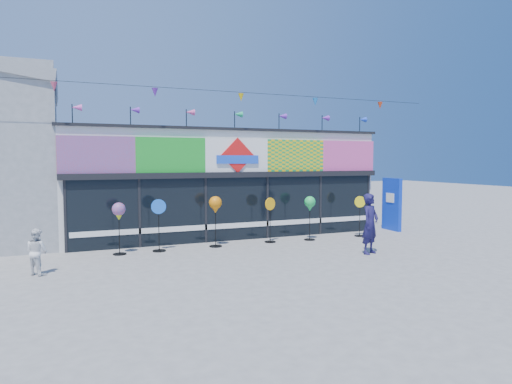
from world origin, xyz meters
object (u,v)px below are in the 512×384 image
spinner_0 (119,213)px  child (37,252)px  spinner_5 (360,215)px  blue_sign (392,204)px  spinner_2 (215,206)px  spinner_3 (270,219)px  spinner_4 (310,205)px  spinner_1 (159,224)px  adult_man (370,224)px

spinner_0 → child: 2.93m
spinner_5 → child: 11.26m
blue_sign → spinner_0: 11.08m
spinner_2 → spinner_3: spinner_2 is taller
spinner_0 → spinner_2: bearing=0.9°
spinner_3 → spinner_4: 1.60m
spinner_0 → spinner_1: size_ratio=0.97×
spinner_1 → spinner_3: bearing=0.9°
spinner_3 → blue_sign: bearing=5.7°
spinner_0 → spinner_1: (1.23, 0.02, -0.41)m
spinner_5 → blue_sign: bearing=19.4°
spinner_1 → child: 3.90m
spinner_1 → adult_man: adult_man is taller
spinner_1 → child: spinner_1 is taller
spinner_2 → spinner_5: (5.76, -0.15, -0.55)m
spinner_0 → spinner_5: (8.91, -0.09, -0.48)m
spinner_5 → spinner_2: bearing=178.6°
spinner_0 → child: (-2.23, -1.76, -0.70)m
adult_man → spinner_1: bearing=129.0°
blue_sign → spinner_5: 2.30m
spinner_5 → spinner_4: bearing=179.5°
spinner_0 → spinner_4: 6.72m
spinner_4 → adult_man: bearing=-80.1°
spinner_4 → child: spinner_4 is taller
spinner_2 → spinner_5: 5.79m
spinner_1 → spinner_5: bearing=-0.9°
spinner_3 → spinner_4: spinner_4 is taller
child → spinner_3: bearing=-120.1°
spinner_4 → adult_man: (0.51, -2.88, -0.35)m
spinner_0 → adult_man: 7.81m
spinner_0 → spinner_3: 5.21m
blue_sign → spinner_5: (-2.15, -0.76, -0.28)m
spinner_2 → child: size_ratio=1.44×
spinner_0 → spinner_1: spinner_1 is taller
spinner_0 → spinner_2: size_ratio=0.95×
spinner_2 → spinner_3: bearing=0.8°
blue_sign → adult_man: blue_sign is taller
spinner_3 → spinner_5: (3.72, -0.17, -0.03)m
blue_sign → spinner_5: bearing=-158.8°
spinner_2 → child: 5.72m
spinner_2 → child: bearing=-161.3°
spinner_0 → adult_man: adult_man is taller
spinner_4 → blue_sign: bearing=9.6°
spinner_3 → spinner_4: (1.53, -0.15, 0.44)m
adult_man → child: size_ratio=1.58×
spinner_0 → spinner_4: spinner_0 is taller
child → spinner_0: bearing=-95.7°
spinner_1 → spinner_5: size_ratio=1.08×
adult_man → child: adult_man is taller
spinner_1 → spinner_3: size_ratio=1.05×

